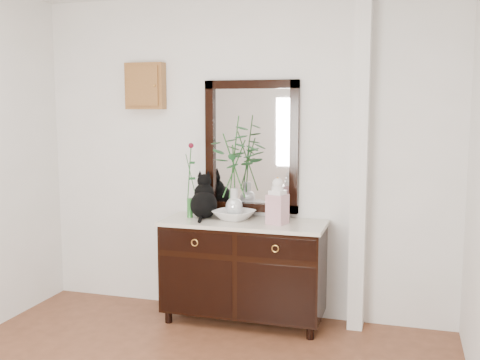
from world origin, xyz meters
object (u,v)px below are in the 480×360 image
(cat, at_px, (204,196))
(ginger_jar, at_px, (277,200))
(sideboard, at_px, (243,266))
(lotus_bowl, at_px, (234,215))

(cat, distance_m, ginger_jar, 0.65)
(sideboard, xyz_separation_m, ginger_jar, (0.29, -0.02, 0.56))
(sideboard, xyz_separation_m, cat, (-0.36, 0.05, 0.56))
(lotus_bowl, relative_size, ginger_jar, 0.85)
(lotus_bowl, height_order, ginger_jar, ginger_jar)
(ginger_jar, bearing_deg, cat, 173.29)
(cat, height_order, ginger_jar, ginger_jar)
(lotus_bowl, bearing_deg, cat, 176.54)
(sideboard, distance_m, ginger_jar, 0.63)
(cat, bearing_deg, sideboard, -24.97)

